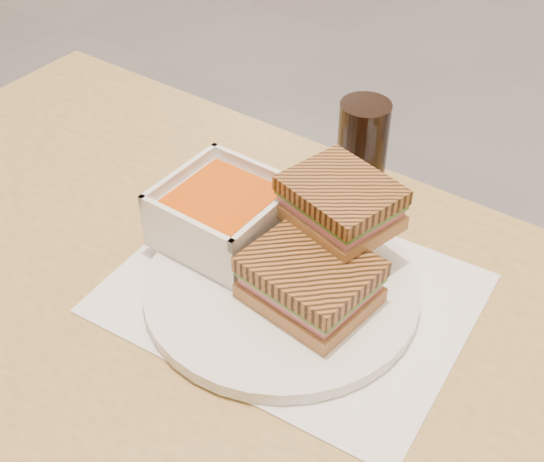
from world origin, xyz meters
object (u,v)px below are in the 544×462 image
Objects in this scene: plate at (281,287)px; soup_bowl at (224,216)px; cola_glass at (362,151)px; panini_lower at (310,280)px; main_table at (229,394)px.

soup_bowl is at bearing 165.18° from plate.
soup_bowl is at bearing -113.15° from cola_glass.
panini_lower is 1.03× the size of cola_glass.
plate is 0.11m from soup_bowl.
panini_lower is at bearing -74.25° from cola_glass.
main_table is at bearing -52.61° from soup_bowl.
plate is at bearing 74.13° from main_table.
panini_lower is at bearing 50.25° from main_table.
main_table is at bearing -105.87° from plate.
cola_glass reaches higher than plate.
soup_bowl is 0.14m from panini_lower.
cola_glass reaches higher than soup_bowl.
cola_glass is at bearing 95.83° from plate.
plate is (0.02, 0.07, 0.12)m from main_table.
main_table is 0.18m from panini_lower.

